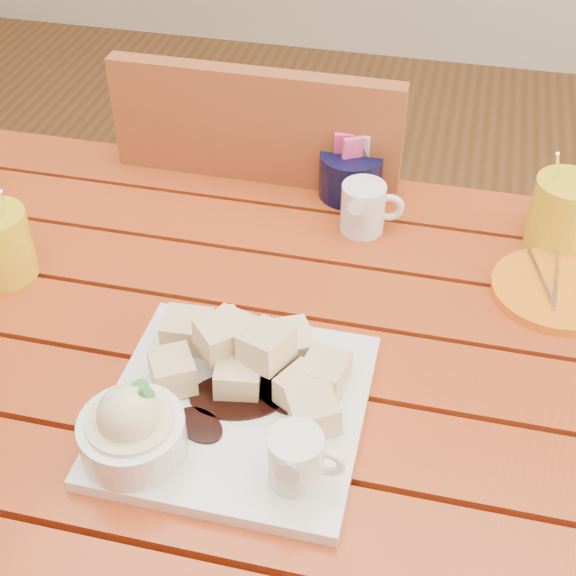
% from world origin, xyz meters
% --- Properties ---
extents(table, '(1.20, 0.79, 0.75)m').
position_xyz_m(table, '(0.00, 0.00, 0.64)').
color(table, maroon).
rests_on(table, ground).
extents(dessert_plate, '(0.28, 0.27, 0.11)m').
position_xyz_m(dessert_plate, '(-0.00, -0.13, 0.78)').
color(dessert_plate, white).
rests_on(dessert_plate, table).
extents(coffee_mug_right, '(0.12, 0.09, 0.15)m').
position_xyz_m(coffee_mug_right, '(0.36, 0.29, 0.80)').
color(coffee_mug_right, gold).
rests_on(coffee_mug_right, table).
extents(cream_pitcher, '(0.09, 0.08, 0.07)m').
position_xyz_m(cream_pitcher, '(0.09, 0.26, 0.79)').
color(cream_pitcher, white).
rests_on(cream_pitcher, table).
extents(sugar_caddy, '(0.09, 0.09, 0.10)m').
position_xyz_m(sugar_caddy, '(0.06, 0.34, 0.79)').
color(sugar_caddy, black).
rests_on(sugar_caddy, table).
extents(orange_saucer, '(0.16, 0.16, 0.02)m').
position_xyz_m(orange_saucer, '(0.35, 0.18, 0.76)').
color(orange_saucer, orange).
rests_on(orange_saucer, table).
extents(chair_far, '(0.44, 0.44, 0.93)m').
position_xyz_m(chair_far, '(-0.09, 0.47, 0.52)').
color(chair_far, brown).
rests_on(chair_far, ground).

